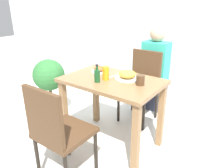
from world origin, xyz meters
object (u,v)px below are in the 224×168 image
chair_far (142,82)px  food_plate (127,75)px  chair_near (57,130)px  person_figure (155,70)px  potted_plant_left (49,81)px  sauce_bottle (97,75)px  drink_cup (140,80)px  juice_glass (106,73)px  side_plate (100,69)px

chair_far → food_plate: 0.66m
chair_near → person_figure: bearing=-92.0°
chair_near → potted_plant_left: bearing=-36.5°
chair_near → person_figure: person_figure is taller
sauce_bottle → food_plate: bearing=52.2°
chair_far → drink_cup: size_ratio=9.42×
drink_cup → chair_near: bearing=-116.9°
chair_near → potted_plant_left: (-0.92, 0.68, 0.02)m
sauce_bottle → potted_plant_left: (-0.90, 0.14, -0.29)m
juice_glass → sauce_bottle: bearing=-106.1°
food_plate → juice_glass: juice_glass is taller
chair_near → person_figure: 1.70m
juice_glass → potted_plant_left: bearing=177.6°
sauce_bottle → potted_plant_left: size_ratio=0.23×
food_plate → person_figure: bearing=97.2°
juice_glass → person_figure: bearing=87.6°
food_plate → side_plate: bearing=178.4°
chair_far → person_figure: (0.02, 0.34, 0.08)m
food_plate → drink_cup: 0.20m
chair_near → food_plate: bearing=-102.7°
chair_near → sauce_bottle: size_ratio=4.95×
potted_plant_left → person_figure: person_figure is taller
drink_cup → juice_glass: juice_glass is taller
chair_near → juice_glass: chair_near is taller
side_plate → juice_glass: size_ratio=1.29×
chair_far → drink_cup: 0.78m
drink_cup → potted_plant_left: (-1.28, -0.03, -0.27)m
chair_near → food_plate: chair_near is taller
juice_glass → chair_near: bearing=-91.5°
chair_near → sauce_bottle: sauce_bottle is taller
sauce_bottle → person_figure: size_ratio=0.15×
potted_plant_left → chair_far: bearing=35.6°
chair_near → sauce_bottle: bearing=-88.8°
food_plate → side_plate: (-0.36, 0.01, -0.01)m
sauce_bottle → side_plate: bearing=124.5°
side_plate → person_figure: bearing=74.9°
chair_near → drink_cup: (0.36, 0.71, 0.29)m
sauce_bottle → chair_far: bearing=86.3°
food_plate → potted_plant_left: bearing=-174.5°
food_plate → juice_glass: bearing=-137.8°
food_plate → juice_glass: (-0.16, -0.15, 0.03)m
juice_glass → sauce_bottle: (-0.03, -0.10, 0.00)m
juice_glass → sauce_bottle: 0.10m
food_plate → potted_plant_left: size_ratio=0.31×
chair_near → juice_glass: size_ratio=6.53×
drink_cup → chair_far: bearing=116.1°
drink_cup → food_plate: bearing=158.7°
side_plate → sauce_bottle: 0.31m
chair_near → person_figure: size_ratio=0.76×
side_plate → chair_far: bearing=68.3°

